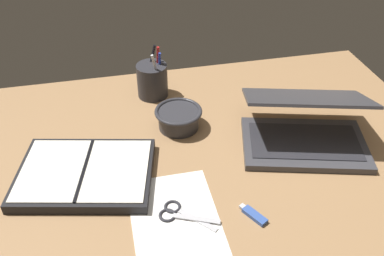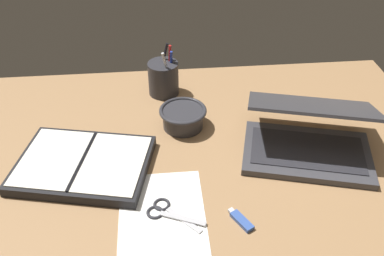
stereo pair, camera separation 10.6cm
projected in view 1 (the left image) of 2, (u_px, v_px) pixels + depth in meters
desk_top at (192, 172)px, 106.91cm from camera, size 140.00×100.00×2.00cm
laptop at (305, 128)px, 112.10cm from camera, size 37.76×33.65×15.36cm
bowl at (178, 118)px, 118.13cm from camera, size 13.16×13.16×5.79cm
pen_cup at (152, 80)px, 130.08cm from camera, size 9.31×9.31×15.65cm
planner at (85, 173)px, 102.93cm from camera, size 36.35×30.15×3.02cm
scissors at (177, 213)px, 94.34cm from camera, size 12.99×10.98×0.80cm
paper_sheet_front at (175, 220)px, 93.16cm from camera, size 19.01×28.12×0.16cm
usb_drive at (254, 215)px, 93.69cm from camera, size 4.93×7.06×1.00cm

